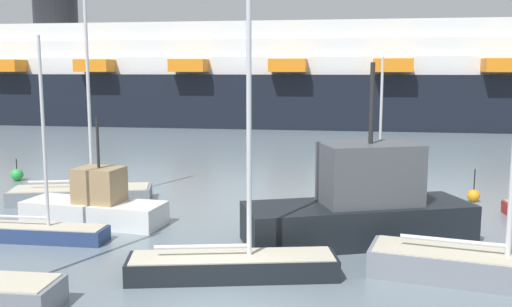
{
  "coord_description": "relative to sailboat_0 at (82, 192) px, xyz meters",
  "views": [
    {
      "loc": [
        2.76,
        -15.09,
        6.57
      ],
      "look_at": [
        0.0,
        9.52,
        2.91
      ],
      "focal_mm": 40.15,
      "sensor_mm": 36.0,
      "label": 1
    }
  ],
  "objects": [
    {
      "name": "fishing_boat_1",
      "position": [
        2.28,
        -3.82,
        0.3
      ],
      "size": [
        6.34,
        2.96,
        4.59
      ],
      "rotation": [
        0.0,
        0.0,
        -0.16
      ],
      "color": "white",
      "rests_on": "ground_plane"
    },
    {
      "name": "cruise_ship",
      "position": [
        -2.4,
        43.26,
        4.96
      ],
      "size": [
        109.52,
        21.3,
        17.32
      ],
      "rotation": [
        0.0,
        0.0,
        -0.05
      ],
      "color": "black",
      "rests_on": "ground_plane"
    },
    {
      "name": "sailboat_4",
      "position": [
        16.99,
        -9.03,
        0.07
      ],
      "size": [
        7.39,
        3.62,
        11.11
      ],
      "rotation": [
        0.0,
        0.0,
        -0.24
      ],
      "color": "gray",
      "rests_on": "ground_plane"
    },
    {
      "name": "channel_buoy_0",
      "position": [
        -6.09,
        4.88,
        -0.15
      ],
      "size": [
        0.71,
        0.71,
        1.32
      ],
      "color": "green",
      "rests_on": "ground_plane"
    },
    {
      "name": "sailboat_2",
      "position": [
        13.96,
        -2.07,
        -0.15
      ],
      "size": [
        4.97,
        2.49,
        7.07
      ],
      "rotation": [
        0.0,
        0.0,
        -0.23
      ],
      "color": "white",
      "rests_on": "ground_plane"
    },
    {
      "name": "sailboat_0",
      "position": [
        0.0,
        0.0,
        0.0
      ],
      "size": [
        7.12,
        3.5,
        10.75
      ],
      "rotation": [
        0.0,
        0.0,
        0.23
      ],
      "color": "gray",
      "rests_on": "ground_plane"
    },
    {
      "name": "sailboat_3",
      "position": [
        1.01,
        -6.42,
        -0.09
      ],
      "size": [
        5.42,
        1.38,
        7.81
      ],
      "rotation": [
        0.0,
        0.0,
        -0.03
      ],
      "color": "navy",
      "rests_on": "ground_plane"
    },
    {
      "name": "fishing_boat_0",
      "position": [
        13.4,
        -5.13,
        0.86
      ],
      "size": [
        9.13,
        5.46,
        6.83
      ],
      "rotation": [
        0.0,
        0.0,
        0.32
      ],
      "color": "black",
      "rests_on": "ground_plane"
    },
    {
      "name": "ground_plane",
      "position": [
        9.0,
        -11.69,
        -0.51
      ],
      "size": [
        600.0,
        600.0,
        0.0
      ],
      "primitive_type": "plane",
      "color": "slate"
    },
    {
      "name": "sailboat_6",
      "position": [
        9.08,
        -9.49,
        0.02
      ],
      "size": [
        6.83,
        2.71,
        10.64
      ],
      "rotation": [
        0.0,
        0.0,
        0.18
      ],
      "color": "black",
      "rests_on": "ground_plane"
    },
    {
      "name": "channel_buoy_1",
      "position": [
        19.47,
        2.25,
        -0.19
      ],
      "size": [
        0.62,
        0.62,
        1.65
      ],
      "color": "orange",
      "rests_on": "ground_plane"
    }
  ]
}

